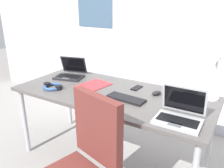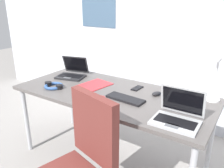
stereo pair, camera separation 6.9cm
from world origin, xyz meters
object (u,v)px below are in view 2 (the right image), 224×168
laptop_back_right (72,73)px  computer_mouse (157,94)px  laptop_mid_desk (177,116)px  desk_lamp (215,79)px  coffee_mug (101,103)px  cell_phone (137,88)px  book_stack (177,94)px  paper_folder_front_left (94,85)px  external_keyboard (125,99)px  headphones (54,86)px

laptop_back_right → computer_mouse: (0.98, 0.01, -0.03)m
laptop_mid_desk → laptop_back_right: bearing=164.8°
desk_lamp → coffee_mug: bearing=-139.7°
cell_phone → book_stack: 0.38m
cell_phone → paper_folder_front_left: (-0.39, -0.15, -0.00)m
computer_mouse → coffee_mug: bearing=-95.8°
book_stack → paper_folder_front_left: 0.79m
computer_mouse → book_stack: (0.16, 0.06, 0.01)m
desk_lamp → cell_phone: size_ratio=2.94×
laptop_back_right → book_stack: (1.14, 0.07, -0.02)m
paper_folder_front_left → book_stack: bearing=11.8°
laptop_mid_desk → external_keyboard: bearing=165.4°
cell_phone → coffee_mug: size_ratio=1.20×
paper_folder_front_left → coffee_mug: bearing=-47.2°
external_keyboard → paper_folder_front_left: (-0.43, 0.13, -0.01)m
computer_mouse → cell_phone: 0.22m
computer_mouse → paper_folder_front_left: 0.62m
laptop_mid_desk → coffee_mug: laptop_mid_desk is taller
cell_phone → headphones: bearing=-146.0°
coffee_mug → cell_phone: bearing=84.5°
desk_lamp → laptop_back_right: (-1.41, -0.13, -0.15)m
book_stack → paper_folder_front_left: (-0.77, -0.16, -0.02)m
laptop_back_right → computer_mouse: size_ratio=3.61×
desk_lamp → paper_folder_front_left: desk_lamp is taller
laptop_back_right → cell_phone: 0.77m
laptop_back_right → headphones: (0.07, -0.34, -0.03)m
laptop_back_right → external_keyboard: (0.80, -0.22, -0.03)m
computer_mouse → laptop_back_right: bearing=-155.6°
coffee_mug → book_stack: bearing=51.2°
desk_lamp → computer_mouse: size_ratio=4.17×
book_stack → external_keyboard: bearing=-139.3°
laptop_back_right → cell_phone: (0.76, 0.06, -0.04)m
external_keyboard → computer_mouse: 0.29m
cell_phone → book_stack: bearing=5.1°
computer_mouse → headphones: 0.97m
laptop_back_right → external_keyboard: laptop_back_right is taller
laptop_back_right → headphones: laptop_back_right is taller
coffee_mug → desk_lamp: bearing=40.3°
desk_lamp → headphones: (-1.34, -0.48, -0.18)m
headphones → book_stack: book_stack is taller
computer_mouse → cell_phone: (-0.22, 0.05, -0.01)m
laptop_back_right → cell_phone: laptop_back_right is taller
laptop_back_right → external_keyboard: 0.83m
headphones → coffee_mug: (0.64, -0.12, 0.03)m
paper_folder_front_left → coffee_mug: coffee_mug is taller
computer_mouse → book_stack: bearing=45.0°
laptop_mid_desk → external_keyboard: 0.50m
headphones → cell_phone: bearing=30.5°
cell_phone → coffee_mug: coffee_mug is taller
computer_mouse → cell_phone: computer_mouse is taller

